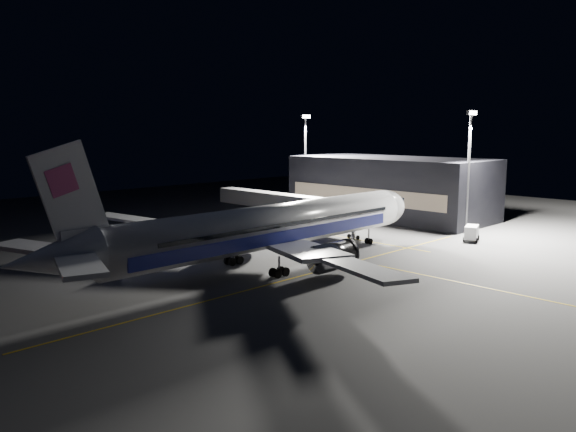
# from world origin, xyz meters

# --- Properties ---
(ground) EXTENTS (200.00, 200.00, 0.00)m
(ground) POSITION_xyz_m (0.00, 0.00, 0.00)
(ground) COLOR #4C4C4F
(ground) RESTS_ON ground
(guide_line_main) EXTENTS (0.25, 80.00, 0.01)m
(guide_line_main) POSITION_xyz_m (10.00, 0.00, 0.01)
(guide_line_main) COLOR gold
(guide_line_main) RESTS_ON ground
(guide_line_cross) EXTENTS (70.00, 0.25, 0.01)m
(guide_line_cross) POSITION_xyz_m (0.00, -6.00, 0.01)
(guide_line_cross) COLOR gold
(guide_line_cross) RESTS_ON ground
(guide_line_side) EXTENTS (0.25, 40.00, 0.01)m
(guide_line_side) POSITION_xyz_m (22.00, 10.00, 0.01)
(guide_line_side) COLOR gold
(guide_line_side) RESTS_ON ground
(airliner) EXTENTS (61.48, 54.22, 16.64)m
(airliner) POSITION_xyz_m (-1.08, 0.00, 5.16)
(airliner) COLOR silver
(airliner) RESTS_ON ground
(terminal) EXTENTS (18.12, 40.00, 12.00)m
(terminal) POSITION_xyz_m (45.98, 14.00, 6.00)
(terminal) COLOR black
(terminal) RESTS_ON ground
(jet_bridge) EXTENTS (3.60, 34.40, 6.30)m
(jet_bridge) POSITION_xyz_m (22.00, 18.06, 4.58)
(jet_bridge) COLOR #B2B2B7
(jet_bridge) RESTS_ON ground
(floodlight_mast_north) EXTENTS (2.40, 0.68, 20.70)m
(floodlight_mast_north) POSITION_xyz_m (40.00, 31.99, 12.37)
(floodlight_mast_north) COLOR #59595E
(floodlight_mast_north) RESTS_ON ground
(floodlight_mast_south) EXTENTS (2.40, 0.67, 20.70)m
(floodlight_mast_south) POSITION_xyz_m (40.00, -6.01, 12.37)
(floodlight_mast_south) COLOR #59595E
(floodlight_mast_south) RESTS_ON ground
(service_truck) EXTENTS (5.11, 3.45, 2.44)m
(service_truck) POSITION_xyz_m (34.37, -9.99, 1.31)
(service_truck) COLOR silver
(service_truck) RESTS_ON ground
(baggage_tug) EXTENTS (2.76, 2.23, 1.98)m
(baggage_tug) POSITION_xyz_m (-11.47, 21.11, 0.91)
(baggage_tug) COLOR black
(baggage_tug) RESTS_ON ground
(safety_cone_a) EXTENTS (0.42, 0.42, 0.63)m
(safety_cone_a) POSITION_xyz_m (4.39, 13.43, 0.31)
(safety_cone_a) COLOR #FF5D0A
(safety_cone_a) RESTS_ON ground
(safety_cone_b) EXTENTS (0.40, 0.40, 0.60)m
(safety_cone_b) POSITION_xyz_m (4.90, 13.84, 0.30)
(safety_cone_b) COLOR #FF5D0A
(safety_cone_b) RESTS_ON ground
(safety_cone_c) EXTENTS (0.38, 0.38, 0.57)m
(safety_cone_c) POSITION_xyz_m (-3.44, 12.21, 0.29)
(safety_cone_c) COLOR #FF5D0A
(safety_cone_c) RESTS_ON ground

